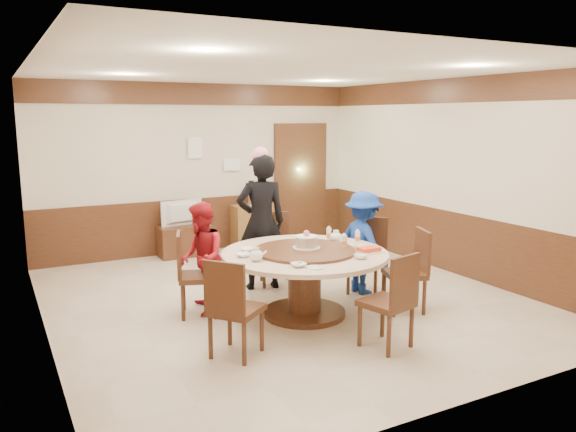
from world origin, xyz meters
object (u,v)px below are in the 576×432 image
television (184,213)px  tv_stand (185,241)px  shrimp_platter (369,250)px  person_red (201,258)px  person_blue (363,243)px  person_standing (261,222)px  thermos (251,194)px  side_cabinet (255,226)px  banquet_table (305,270)px  birthday_cake (306,242)px

television → tv_stand: bearing=180.0°
shrimp_platter → television: size_ratio=0.42×
person_red → person_blue: person_blue is taller
person_standing → thermos: bearing=-99.1°
person_blue → side_cabinet: person_blue is taller
person_standing → person_blue: 1.36m
shrimp_platter → thermos: bearing=85.8°
banquet_table → person_blue: size_ratio=1.43×
side_cabinet → thermos: thermos is taller
side_cabinet → thermos: (-0.06, 0.00, 0.56)m
person_standing → person_red: bearing=40.5°
thermos → birthday_cake: bearing=-104.1°
person_blue → side_cabinet: bearing=-0.8°
birthday_cake → side_cabinet: 3.52m
banquet_table → person_red: person_red is taller
person_red → banquet_table: bearing=71.2°
person_red → side_cabinet: size_ratio=1.63×
birthday_cake → shrimp_platter: birthday_cake is taller
person_standing → person_blue: person_standing is taller
person_blue → thermos: size_ratio=3.49×
person_red → thermos: bearing=159.1°
birthday_cake → television: size_ratio=0.44×
person_standing → thermos: 2.39m
birthday_cake → shrimp_platter: 0.71m
shrimp_platter → person_standing: bearing=110.9°
person_red → shrimp_platter: person_red is taller
side_cabinet → thermos: 0.57m
person_blue → shrimp_platter: (-0.48, -0.76, 0.12)m
person_standing → side_cabinet: 2.47m
person_blue → thermos: 3.04m
birthday_cake → tv_stand: size_ratio=0.37×
shrimp_platter → banquet_table: bearing=148.5°
person_standing → tv_stand: bearing=-68.5°
person_blue → birthday_cake: bearing=104.7°
thermos → shrimp_platter: bearing=-94.2°
birthday_cake → shrimp_platter: bearing=-36.5°
person_blue → tv_stand: person_blue is taller
shrimp_platter → television: 3.88m
tv_stand → television: bearing=0.0°
side_cabinet → shrimp_platter: bearing=-95.1°
tv_stand → television: size_ratio=1.18×
person_standing → person_red: person_standing is taller
side_cabinet → television: bearing=-178.7°
person_blue → tv_stand: size_ratio=1.56×
banquet_table → person_red: bearing=147.7°
shrimp_platter → tv_stand: 3.91m
birthday_cake → person_standing: bearing=91.4°
person_red → tv_stand: (0.67, 2.75, -0.40)m
person_standing → birthday_cake: 1.14m
person_blue → person_red: bearing=79.8°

